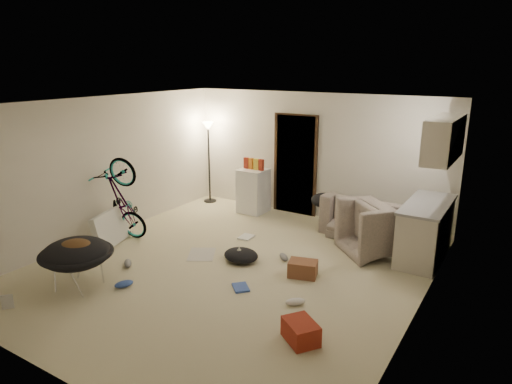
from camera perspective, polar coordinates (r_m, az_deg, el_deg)
The scene contains 37 objects.
floor at distance 7.14m, azimuth -3.27°, elevation -9.55°, with size 5.50×6.00×0.02m, color beige.
ceiling at distance 6.47m, azimuth -3.63°, elevation 11.05°, with size 5.50×6.00×0.02m, color white.
wall_back at distance 9.25m, azimuth 7.36°, elevation 4.51°, with size 5.50×0.02×2.50m, color silver.
wall_front at distance 4.71m, azimuth -25.19°, elevation -8.19°, with size 5.50×0.02×2.50m, color silver.
wall_left at distance 8.55m, azimuth -18.79°, elevation 2.85°, with size 0.02×6.00×2.50m, color silver.
wall_right at distance 5.65m, azimuth 20.20°, elevation -3.75°, with size 0.02×6.00×2.50m, color silver.
doorway at distance 9.43m, azimuth 5.00°, elevation 3.37°, with size 0.85×0.10×2.04m, color black.
door_trim at distance 9.40m, azimuth 4.91°, elevation 3.34°, with size 0.97×0.04×2.10m, color #342012.
floor_lamp at distance 10.16m, azimuth -5.96°, elevation 5.90°, with size 0.28×0.28×1.81m.
kitchen_counter at distance 7.83m, azimuth 20.38°, elevation -4.66°, with size 0.60×1.50×0.88m, color beige.
counter_top at distance 7.68m, azimuth 20.71°, elevation -1.44°, with size 0.64×1.54×0.04m, color gray.
kitchen_uppers at distance 7.44m, azimuth 22.48°, elevation 6.16°, with size 0.38×1.40×0.65m, color beige.
sofa at distance 8.51m, azimuth 14.53°, elevation -3.75°, with size 1.84×0.72×0.54m, color #394039.
armchair at distance 7.87m, azimuth 15.49°, elevation -5.04°, with size 0.98×0.86×0.64m, color #394039.
bicycle at distance 8.43m, azimuth -16.23°, elevation -3.06°, with size 0.54×1.55×0.81m, color black.
book_asset at distance 6.85m, azimuth -29.17°, elevation -12.68°, with size 0.15×0.20×0.02m, color maroon.
mini_fridge at distance 9.58m, azimuth -0.33°, elevation 0.17°, with size 0.54×0.54×0.92m, color white.
snack_box_0 at distance 9.54m, azimuth -1.20°, elevation 3.44°, with size 0.10×0.07×0.30m, color maroon.
snack_box_1 at distance 9.47m, azimuth -0.59°, elevation 3.36°, with size 0.10×0.07×0.30m, color orange.
snack_box_2 at distance 9.41m, azimuth 0.02°, elevation 3.28°, with size 0.10×0.07×0.30m, color yellow.
snack_box_3 at distance 9.35m, azimuth 0.65°, elevation 3.19°, with size 0.10×0.07×0.30m, color maroon.
saucer_chair at distance 6.84m, azimuth -21.46°, elevation -7.88°, with size 1.00×1.00×0.71m.
hoodie at distance 6.71m, azimuth -21.58°, elevation -6.47°, with size 0.48×0.40×0.22m, color #4F331B.
sofa_drape at distance 8.72m, azimuth 8.72°, elevation -1.05°, with size 0.56×0.46×0.28m, color black.
tv_box at distance 8.28m, azimuth -17.71°, elevation -4.32°, with size 0.11×0.91×0.60m, color silver.
drink_case_a at distance 6.87m, azimuth 5.87°, elevation -9.51°, with size 0.41×0.29×0.24m, color brown.
drink_case_b at distance 5.42m, azimuth 5.61°, elevation -16.96°, with size 0.42×0.31×0.24m, color maroon.
juicer at distance 7.33m, azimuth -2.11°, elevation -7.90°, with size 0.16×0.16×0.23m.
newspaper at distance 7.65m, azimuth -6.81°, elevation -7.73°, with size 0.42×0.55×0.01m, color #B4AFA6.
book_blue at distance 6.53m, azimuth -1.92°, elevation -11.84°, with size 0.20×0.28×0.03m, color #2C48A0.
book_white at distance 8.28m, azimuth -1.23°, elevation -5.65°, with size 0.22×0.29×0.03m, color silver.
shoe_1 at distance 7.40m, azimuth 3.48°, elevation -8.11°, with size 0.26×0.11×0.10m, color slate.
shoe_2 at distance 6.80m, azimuth -16.19°, elevation -10.98°, with size 0.27×0.11×0.10m, color #2C48A0.
shoe_3 at distance 7.44m, azimuth -15.73°, elevation -8.56°, with size 0.27×0.11×0.10m, color slate.
shoe_4 at distance 6.13m, azimuth 4.94°, elevation -13.50°, with size 0.27×0.11×0.10m, color white.
clothes_lump_a at distance 7.34m, azimuth -1.89°, elevation -7.91°, with size 0.58×0.50×0.19m, color black.
clothes_lump_b at distance 8.90m, azimuth 9.83°, elevation -3.96°, with size 0.44×0.39×0.14m, color black.
Camera 1 is at (3.73, -5.26, 3.05)m, focal length 32.00 mm.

